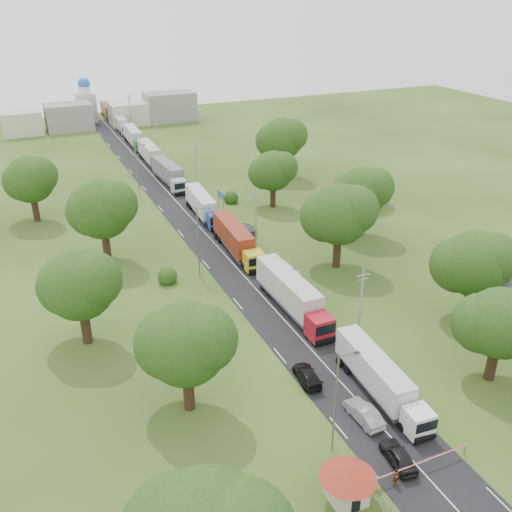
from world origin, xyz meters
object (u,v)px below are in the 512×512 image
guard_booth (348,479)px  pedestrian_near (396,477)px  boom_barrier (409,468)px  truck_0 (379,377)px  info_sign (221,198)px  car_lane_mid (364,413)px  car_lane_front (398,456)px

guard_booth → pedestrian_near: 4.56m
boom_barrier → truck_0: 10.23m
guard_booth → info_sign: bearing=78.3°
car_lane_mid → guard_booth: bearing=46.8°
boom_barrier → pedestrian_near: size_ratio=5.78×
car_lane_mid → pedestrian_near: size_ratio=2.90×
guard_booth → pedestrian_near: bearing=-4.5°
info_sign → pedestrian_near: size_ratio=2.57×
truck_0 → car_lane_mid: size_ratio=3.01×
info_sign → car_lane_mid: 53.41m
car_lane_front → pedestrian_near: (-1.60, -1.84, 0.07)m
car_lane_front → car_lane_mid: 5.51m
boom_barrier → guard_booth: guard_booth is taller
boom_barrier → car_lane_front: (0.10, 1.50, -0.16)m
boom_barrier → pedestrian_near: bearing=-167.2°
guard_booth → car_lane_mid: (6.20, 7.00, -1.40)m
boom_barrier → info_sign: info_sign is taller
info_sign → car_lane_front: (-6.46, -58.50, -2.27)m
info_sign → guard_booth: bearing=-101.7°
guard_booth → info_sign: size_ratio=1.07×
guard_booth → car_lane_mid: bearing=48.5°
car_lane_front → pedestrian_near: bearing=56.5°
guard_booth → info_sign: info_sign is taller
car_lane_mid → truck_0: bearing=-144.2°
boom_barrier → truck_0: (3.62, 9.50, 1.15)m
pedestrian_near → truck_0: bearing=45.0°
guard_booth → info_sign: 61.27m
info_sign → car_lane_mid: info_sign is taller
boom_barrier → info_sign: (6.56, 60.00, 2.11)m
truck_0 → info_sign: bearing=86.7°
boom_barrier → pedestrian_near: 1.54m
guard_booth → car_lane_front: 6.29m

